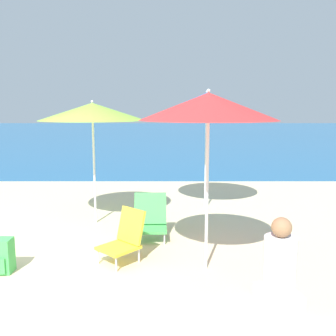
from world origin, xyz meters
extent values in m
cube|color=#23669E|center=(0.00, 25.72, 0.00)|extent=(60.00, 40.00, 0.01)
cylinder|color=white|center=(2.85, 2.98, 0.92)|extent=(0.04, 0.04, 1.85)
cone|color=blue|center=(2.85, 2.98, 2.04)|extent=(1.88, 1.88, 0.38)
sphere|color=white|center=(2.85, 2.98, 2.25)|extent=(0.04, 0.04, 0.04)
cylinder|color=white|center=(2.59, 0.20, 0.90)|extent=(0.04, 0.04, 1.80)
cone|color=red|center=(2.59, 0.20, 1.96)|extent=(1.61, 1.61, 0.32)
sphere|color=white|center=(2.59, 0.20, 2.14)|extent=(0.04, 0.04, 0.04)
cylinder|color=white|center=(0.88, 2.06, 0.87)|extent=(0.04, 0.04, 1.74)
cone|color=#8ECC3D|center=(0.88, 2.06, 1.89)|extent=(1.75, 1.75, 0.29)
sphere|color=white|center=(0.88, 2.06, 2.05)|extent=(0.04, 0.04, 0.04)
cylinder|color=silver|center=(1.66, 1.00, 0.08)|extent=(0.02, 0.02, 0.16)
cylinder|color=silver|center=(2.07, 1.01, 0.08)|extent=(0.02, 0.02, 0.16)
cylinder|color=silver|center=(1.65, 1.35, 0.08)|extent=(0.02, 0.02, 0.16)
cylinder|color=silver|center=(2.06, 1.36, 0.08)|extent=(0.02, 0.02, 0.16)
cube|color=#47B756|center=(1.86, 1.18, 0.18)|extent=(0.49, 0.43, 0.04)
cube|color=#47B756|center=(1.86, 1.39, 0.44)|extent=(0.49, 0.21, 0.46)
cylinder|color=silver|center=(1.24, 0.33, 0.09)|extent=(0.02, 0.02, 0.19)
cylinder|color=silver|center=(1.50, 0.10, 0.09)|extent=(0.02, 0.02, 0.19)
cylinder|color=silver|center=(1.49, 0.61, 0.09)|extent=(0.02, 0.02, 0.19)
cylinder|color=silver|center=(1.76, 0.38, 0.09)|extent=(0.02, 0.02, 0.19)
cube|color=yellow|center=(1.50, 0.35, 0.21)|extent=(0.60, 0.60, 0.04)
cube|color=yellow|center=(1.65, 0.52, 0.45)|extent=(0.41, 0.39, 0.44)
cube|color=silver|center=(3.22, -0.67, 0.08)|extent=(0.42, 0.48, 0.16)
cylinder|color=silver|center=(3.22, -0.67, 0.43)|extent=(0.32, 0.32, 0.55)
sphere|color=#9E704C|center=(3.22, -0.67, 0.81)|extent=(0.20, 0.20, 0.20)
cube|color=#47B756|center=(0.13, 0.09, 0.21)|extent=(0.27, 0.21, 0.42)
camera|label=1|loc=(2.12, -4.13, 1.94)|focal=40.00mm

